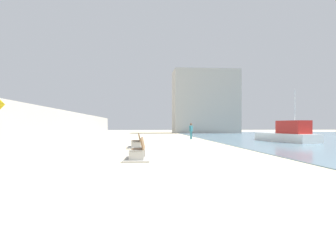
{
  "coord_description": "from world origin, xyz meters",
  "views": [
    {
      "loc": [
        -0.56,
        -10.31,
        1.54
      ],
      "look_at": [
        1.38,
        11.64,
        1.45
      ],
      "focal_mm": 32.53,
      "sensor_mm": 36.0,
      "label": 1
    }
  ],
  "objects_px": {
    "person_walking": "(191,130)",
    "boat_far_right": "(295,130)",
    "bench_far": "(136,145)",
    "bench_near": "(138,155)",
    "boat_distant": "(288,134)"
  },
  "relations": [
    {
      "from": "person_walking",
      "to": "boat_far_right",
      "type": "relative_size",
      "value": 0.24
    },
    {
      "from": "bench_near",
      "to": "boat_far_right",
      "type": "bearing_deg",
      "value": 53.08
    },
    {
      "from": "bench_near",
      "to": "person_walking",
      "type": "xyz_separation_m",
      "value": [
        5.37,
        18.3,
        0.77
      ]
    },
    {
      "from": "boat_far_right",
      "to": "boat_distant",
      "type": "bearing_deg",
      "value": -119.25
    },
    {
      "from": "bench_near",
      "to": "person_walking",
      "type": "bearing_deg",
      "value": 73.66
    },
    {
      "from": "bench_far",
      "to": "boat_far_right",
      "type": "relative_size",
      "value": 0.3
    },
    {
      "from": "person_walking",
      "to": "boat_far_right",
      "type": "bearing_deg",
      "value": 35.88
    },
    {
      "from": "bench_far",
      "to": "boat_far_right",
      "type": "xyz_separation_m",
      "value": [
        23.91,
        24.74,
        0.56
      ]
    },
    {
      "from": "person_walking",
      "to": "boat_distant",
      "type": "height_order",
      "value": "boat_distant"
    },
    {
      "from": "boat_distant",
      "to": "bench_far",
      "type": "bearing_deg",
      "value": -156.61
    },
    {
      "from": "bench_far",
      "to": "boat_far_right",
      "type": "bearing_deg",
      "value": 45.97
    },
    {
      "from": "bench_far",
      "to": "boat_distant",
      "type": "bearing_deg",
      "value": 23.39
    },
    {
      "from": "bench_near",
      "to": "bench_far",
      "type": "bearing_deg",
      "value": 91.51
    },
    {
      "from": "bench_far",
      "to": "person_walking",
      "type": "distance_m",
      "value": 12.75
    },
    {
      "from": "person_walking",
      "to": "bench_near",
      "type": "bearing_deg",
      "value": -106.34
    }
  ]
}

